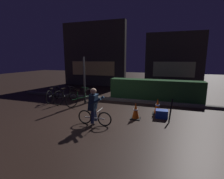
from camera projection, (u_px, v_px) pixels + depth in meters
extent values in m
plane|color=black|center=(103.00, 114.00, 6.55)|extent=(40.00, 40.00, 0.00)
cube|color=#56544F|center=(118.00, 100.00, 8.59)|extent=(12.00, 0.24, 0.12)
cube|color=#214723|center=(155.00, 90.00, 8.78)|extent=(4.80, 0.70, 1.07)
cube|color=#383330|center=(94.00, 54.00, 13.16)|extent=(5.22, 0.50, 5.00)
cube|color=#F2D172|center=(93.00, 68.00, 13.11)|extent=(3.65, 0.04, 1.10)
cube|color=#383330|center=(174.00, 61.00, 12.01)|extent=(4.11, 0.50, 4.05)
cube|color=#BFCC8C|center=(173.00, 69.00, 11.88)|extent=(2.87, 0.04, 1.10)
cylinder|color=#2D2D33|center=(84.00, 81.00, 7.89)|extent=(0.10, 0.10, 2.27)
torus|color=black|center=(57.00, 93.00, 8.95)|extent=(0.20, 0.64, 0.65)
torus|color=black|center=(49.00, 97.00, 8.01)|extent=(0.20, 0.64, 0.65)
cylinder|color=black|center=(53.00, 95.00, 8.48)|extent=(0.27, 0.94, 0.04)
cylinder|color=black|center=(52.00, 92.00, 8.28)|extent=(0.03, 0.03, 0.36)
cube|color=black|center=(51.00, 89.00, 8.25)|extent=(0.15, 0.22, 0.05)
cylinder|color=black|center=(55.00, 90.00, 8.70)|extent=(0.03, 0.03, 0.41)
cylinder|color=black|center=(55.00, 86.00, 8.67)|extent=(0.45, 0.13, 0.02)
torus|color=black|center=(74.00, 94.00, 8.61)|extent=(0.18, 0.69, 0.69)
torus|color=black|center=(58.00, 98.00, 7.73)|extent=(0.18, 0.69, 0.69)
cylinder|color=black|center=(66.00, 96.00, 8.17)|extent=(0.24, 1.03, 0.04)
cylinder|color=black|center=(63.00, 93.00, 7.98)|extent=(0.03, 0.03, 0.39)
cube|color=black|center=(63.00, 89.00, 7.94)|extent=(0.14, 0.22, 0.05)
cylinder|color=black|center=(70.00, 91.00, 8.37)|extent=(0.03, 0.03, 0.44)
cylinder|color=black|center=(70.00, 86.00, 8.33)|extent=(0.46, 0.11, 0.02)
torus|color=black|center=(89.00, 96.00, 8.16)|extent=(0.27, 0.67, 0.70)
torus|color=black|center=(72.00, 100.00, 7.35)|extent=(0.27, 0.67, 0.70)
cylinder|color=#236B38|center=(81.00, 98.00, 7.76)|extent=(0.38, 1.00, 0.04)
cylinder|color=#236B38|center=(78.00, 94.00, 7.58)|extent=(0.03, 0.03, 0.39)
cube|color=black|center=(77.00, 90.00, 7.54)|extent=(0.16, 0.22, 0.05)
cylinder|color=#236B38|center=(85.00, 92.00, 7.94)|extent=(0.03, 0.03, 0.44)
cylinder|color=#236B38|center=(85.00, 88.00, 7.90)|extent=(0.44, 0.18, 0.02)
cube|color=black|center=(135.00, 118.00, 6.03)|extent=(0.36, 0.36, 0.03)
cone|color=#EA560F|center=(136.00, 110.00, 5.98)|extent=(0.26, 0.26, 0.58)
cylinder|color=white|center=(136.00, 110.00, 5.97)|extent=(0.16, 0.16, 0.05)
cube|color=black|center=(157.00, 113.00, 6.60)|extent=(0.36, 0.36, 0.03)
cone|color=#EA560F|center=(158.00, 106.00, 6.54)|extent=(0.26, 0.26, 0.60)
cylinder|color=white|center=(158.00, 105.00, 6.54)|extent=(0.16, 0.16, 0.05)
cube|color=#193DB7|center=(162.00, 114.00, 6.10)|extent=(0.45, 0.34, 0.30)
torus|color=black|center=(105.00, 119.00, 5.33)|extent=(0.48, 0.05, 0.48)
torus|color=black|center=(85.00, 117.00, 5.53)|extent=(0.48, 0.05, 0.48)
cylinder|color=silver|center=(95.00, 118.00, 5.43)|extent=(0.70, 0.05, 0.04)
cylinder|color=silver|center=(91.00, 114.00, 5.44)|extent=(0.03, 0.03, 0.26)
cube|color=black|center=(91.00, 110.00, 5.41)|extent=(0.20, 0.10, 0.05)
cylinder|color=silver|center=(100.00, 114.00, 5.34)|extent=(0.03, 0.03, 0.30)
cylinder|color=silver|center=(100.00, 110.00, 5.32)|extent=(0.03, 0.46, 0.02)
cylinder|color=navy|center=(95.00, 115.00, 5.52)|extent=(0.11, 0.21, 0.42)
cylinder|color=navy|center=(93.00, 117.00, 5.33)|extent=(0.11, 0.21, 0.42)
cube|color=#192D47|center=(93.00, 102.00, 5.34)|extent=(0.27, 0.33, 0.54)
sphere|color=tan|center=(93.00, 91.00, 5.26)|extent=(0.20, 0.20, 0.20)
cylinder|color=#192D47|center=(99.00, 100.00, 5.42)|extent=(0.40, 0.09, 0.29)
cylinder|color=#192D47|center=(95.00, 102.00, 5.16)|extent=(0.40, 0.09, 0.29)
ellipsoid|color=black|center=(94.00, 102.00, 5.55)|extent=(0.32, 0.17, 0.24)
cylinder|color=black|center=(171.00, 110.00, 5.73)|extent=(0.14, 0.42, 0.78)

